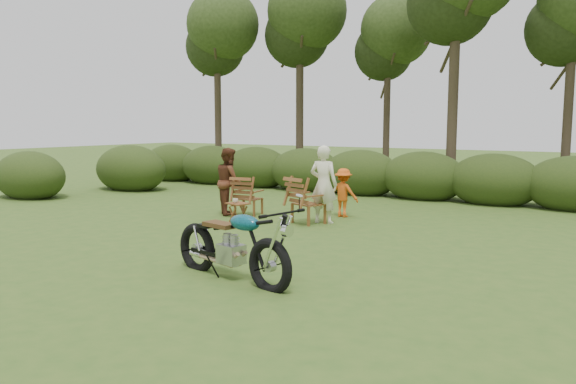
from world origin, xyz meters
The scene contains 10 objects.
ground centered at (0.00, 0.00, 0.00)m, with size 80.00×80.00×0.00m, color #33531B.
tree_line centered at (0.50, 9.74, 3.81)m, with size 22.52×11.62×8.14m.
motorcycle centered at (0.51, -0.76, 0.00)m, with size 2.22×0.85×1.27m, color #0B7891, non-canonical shape.
lawn_chair_right centered at (-0.78, 3.66, 0.00)m, with size 0.71×0.71×1.04m, color brown, non-canonical shape.
lawn_chair_left centered at (-2.59, 3.89, 0.00)m, with size 0.65×0.65×0.94m, color brown, non-canonical shape.
side_table centered at (-1.99, 2.68, 0.24)m, with size 0.47×0.40×0.48m, color #5F2F17, non-canonical shape.
cup centered at (-2.03, 2.64, 0.53)m, with size 0.12×0.12×0.10m, color beige.
adult_a centered at (-0.52, 3.87, 0.00)m, with size 0.63×0.41×1.73m, color #F2EEC7.
adult_b centered at (-3.04, 3.71, 0.00)m, with size 0.79×0.61×1.62m, color #552A18.
child centered at (-0.52, 4.84, 0.00)m, with size 0.74×0.43×1.15m, color #D75514.
Camera 1 is at (5.37, -6.94, 2.22)m, focal length 35.00 mm.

